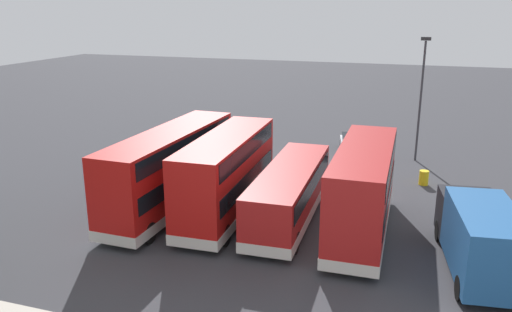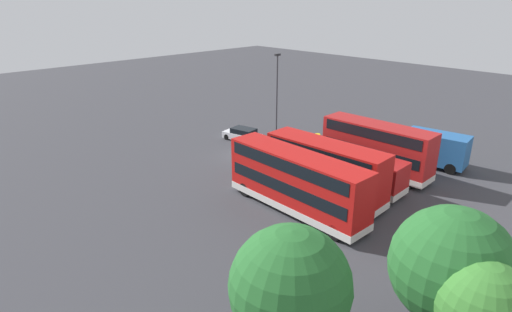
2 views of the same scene
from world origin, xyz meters
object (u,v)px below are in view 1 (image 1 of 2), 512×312
at_px(bus_single_deck_second, 290,192).
at_px(bus_double_decker_third, 227,174).
at_px(bus_double_decker_fourth, 171,168).
at_px(car_hatchback_silver, 353,144).
at_px(lamp_post_tall, 421,91).
at_px(bus_double_decker_near_end, 363,189).
at_px(waste_bin_yellow, 424,178).
at_px(box_truck_blue, 480,235).

bearing_deg(bus_single_deck_second, bus_double_decker_third, 7.95).
bearing_deg(bus_double_decker_fourth, car_hatchback_silver, -119.11).
bearing_deg(bus_double_decker_third, lamp_post_tall, -124.07).
xyz_separation_m(bus_double_decker_third, lamp_post_tall, (-9.66, -14.29, 2.80)).
bearing_deg(lamp_post_tall, bus_double_decker_near_end, 80.86).
relative_size(lamp_post_tall, waste_bin_yellow, 9.58).
height_order(bus_double_decker_third, box_truck_blue, bus_double_decker_third).
height_order(bus_double_decker_third, waste_bin_yellow, bus_double_decker_third).
bearing_deg(bus_double_decker_third, bus_single_deck_second, -172.05).
xyz_separation_m(car_hatchback_silver, waste_bin_yellow, (-5.46, 6.16, -0.23)).
height_order(bus_double_decker_near_end, waste_bin_yellow, bus_double_decker_near_end).
xyz_separation_m(box_truck_blue, lamp_post_tall, (2.98, -16.69, 3.54)).
distance_m(bus_double_decker_near_end, bus_double_decker_fourth, 10.75).
xyz_separation_m(bus_double_decker_fourth, waste_bin_yellow, (-13.72, -8.69, -1.97)).
distance_m(bus_single_deck_second, bus_double_decker_third, 3.55).
height_order(bus_single_deck_second, bus_double_decker_fourth, bus_double_decker_fourth).
distance_m(car_hatchback_silver, waste_bin_yellow, 8.23).
height_order(bus_double_decker_third, car_hatchback_silver, bus_double_decker_third).
bearing_deg(car_hatchback_silver, waste_bin_yellow, 131.54).
bearing_deg(bus_double_decker_fourth, bus_single_deck_second, -176.25).
bearing_deg(box_truck_blue, car_hatchback_silver, -65.76).
distance_m(box_truck_blue, lamp_post_tall, 17.32).
relative_size(bus_double_decker_fourth, box_truck_blue, 1.53).
xyz_separation_m(lamp_post_tall, waste_bin_yellow, (-0.66, 5.57, -4.77)).
bearing_deg(bus_double_decker_third, box_truck_blue, 169.24).
bearing_deg(box_truck_blue, lamp_post_tall, -79.88).
xyz_separation_m(bus_single_deck_second, box_truck_blue, (-9.22, 2.88, 0.09)).
height_order(bus_double_decker_third, bus_double_decker_fourth, same).
bearing_deg(waste_bin_yellow, bus_double_decker_fourth, 32.34).
bearing_deg(lamp_post_tall, bus_double_decker_fourth, 47.49).
bearing_deg(bus_double_decker_third, bus_double_decker_near_end, 178.95).
bearing_deg(bus_double_decker_near_end, lamp_post_tall, -99.14).
bearing_deg(lamp_post_tall, bus_double_decker_third, 55.93).
relative_size(bus_double_decker_near_end, bus_double_decker_fourth, 0.85).
xyz_separation_m(bus_double_decker_third, waste_bin_yellow, (-10.32, -8.72, -1.97)).
height_order(bus_double_decker_near_end, bus_single_deck_second, bus_double_decker_near_end).
height_order(bus_double_decker_near_end, box_truck_blue, bus_double_decker_near_end).
bearing_deg(bus_double_decker_fourth, waste_bin_yellow, -147.66).
height_order(bus_single_deck_second, lamp_post_tall, lamp_post_tall).
xyz_separation_m(car_hatchback_silver, lamp_post_tall, (-4.80, 0.59, 4.55)).
bearing_deg(car_hatchback_silver, bus_single_deck_second, 84.29).
relative_size(bus_double_decker_third, box_truck_blue, 1.31).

